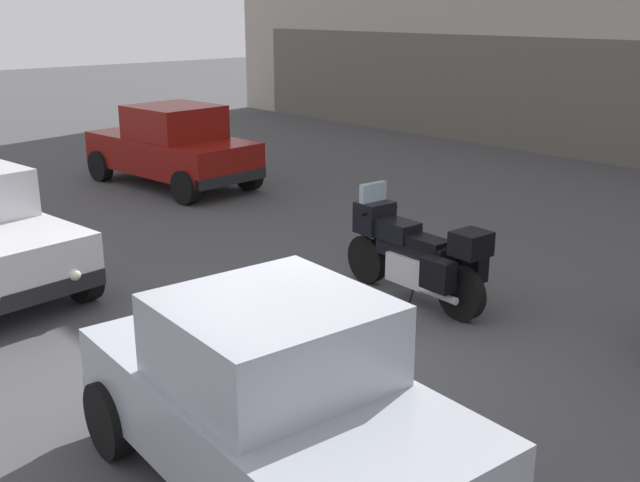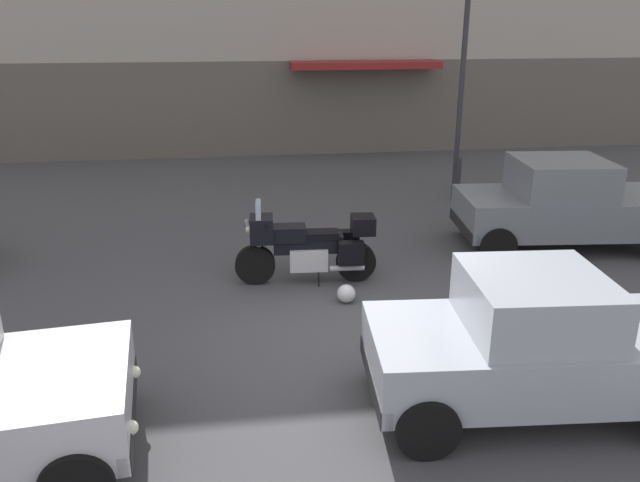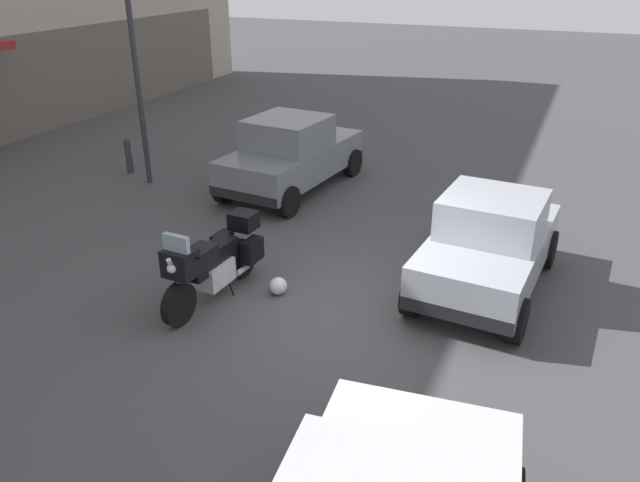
# 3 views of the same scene
# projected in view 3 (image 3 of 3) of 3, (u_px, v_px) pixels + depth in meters

# --- Properties ---
(ground_plane) EXTENTS (80.00, 80.00, 0.00)m
(ground_plane) POSITION_uv_depth(u_px,v_px,m) (348.00, 316.00, 9.04)
(ground_plane) COLOR #424244
(motorcycle) EXTENTS (2.26, 0.78, 1.36)m
(motorcycle) POSITION_uv_depth(u_px,v_px,m) (213.00, 261.00, 9.29)
(motorcycle) COLOR black
(motorcycle) RESTS_ON ground
(helmet) EXTENTS (0.28, 0.28, 0.28)m
(helmet) POSITION_uv_depth(u_px,v_px,m) (278.00, 286.00, 9.58)
(helmet) COLOR silver
(helmet) RESTS_ON ground
(car_compact_side) EXTENTS (3.56, 1.93, 1.56)m
(car_compact_side) POSITION_uv_depth(u_px,v_px,m) (489.00, 244.00, 9.48)
(car_compact_side) COLOR #9EA3AD
(car_compact_side) RESTS_ON ground
(car_wagon_end) EXTENTS (3.99, 2.12, 1.64)m
(car_wagon_end) POSITION_uv_depth(u_px,v_px,m) (291.00, 154.00, 13.60)
(car_wagon_end) COLOR slate
(car_wagon_end) RESTS_ON ground
(streetlamp_curbside) EXTENTS (0.28, 0.94, 4.70)m
(streetlamp_curbside) POSITION_uv_depth(u_px,v_px,m) (140.00, 55.00, 13.07)
(streetlamp_curbside) COLOR #2D2D33
(streetlamp_curbside) RESTS_ON ground
(bollard_curbside) EXTENTS (0.16, 0.16, 0.87)m
(bollard_curbside) POSITION_uv_depth(u_px,v_px,m) (128.00, 154.00, 14.78)
(bollard_curbside) COLOR #333338
(bollard_curbside) RESTS_ON ground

